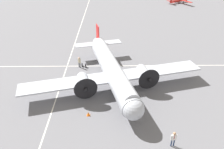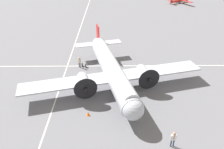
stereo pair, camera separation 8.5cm
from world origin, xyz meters
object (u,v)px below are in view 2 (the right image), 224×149
(passenger_boarding, at_px, (79,61))
(light_aircraft_distant, at_px, (180,0))
(suitcase_upright_spare, at_px, (86,66))
(crew_foreground, at_px, (173,138))
(traffic_cone, at_px, (88,114))
(airliner_main, at_px, (113,71))
(suitcase_near_door, at_px, (82,65))

(passenger_boarding, relative_size, light_aircraft_distant, 0.19)
(light_aircraft_distant, bearing_deg, suitcase_upright_spare, -150.87)
(crew_foreground, height_order, traffic_cone, crew_foreground)
(airliner_main, distance_m, suitcase_near_door, 7.91)
(light_aircraft_distant, height_order, traffic_cone, light_aircraft_distant)
(crew_foreground, distance_m, light_aircraft_distant, 62.04)
(airliner_main, bearing_deg, suitcase_upright_spare, -155.98)
(airliner_main, distance_m, passenger_boarding, 7.62)
(suitcase_upright_spare, distance_m, light_aircraft_distant, 51.30)
(traffic_cone, bearing_deg, suitcase_upright_spare, -173.29)
(airliner_main, xyz_separation_m, suitcase_near_door, (-5.78, -4.91, -2.25))
(suitcase_near_door, relative_size, suitcase_upright_spare, 0.84)
(passenger_boarding, xyz_separation_m, traffic_cone, (11.46, 2.30, -0.90))
(airliner_main, relative_size, crew_foreground, 13.08)
(traffic_cone, bearing_deg, suitcase_near_door, -170.61)
(airliner_main, xyz_separation_m, crew_foreground, (10.68, 5.73, -1.35))
(crew_foreground, height_order, passenger_boarding, crew_foreground)
(passenger_boarding, bearing_deg, traffic_cone, -38.52)
(crew_foreground, xyz_separation_m, passenger_boarding, (-16.04, -10.98, -0.01))
(suitcase_near_door, bearing_deg, light_aircraft_distant, 147.29)
(crew_foreground, distance_m, traffic_cone, 9.86)
(crew_foreground, bearing_deg, passenger_boarding, -63.24)
(airliner_main, relative_size, traffic_cone, 48.82)
(airliner_main, distance_m, light_aircraft_distant, 54.04)
(suitcase_upright_spare, bearing_deg, airliner_main, 38.46)
(airliner_main, height_order, suitcase_upright_spare, airliner_main)
(crew_foreground, height_order, light_aircraft_distant, light_aircraft_distant)
(airliner_main, relative_size, suitcase_upright_spare, 39.39)
(passenger_boarding, distance_m, suitcase_near_door, 1.04)
(passenger_boarding, bearing_deg, airliner_main, -5.46)
(suitcase_upright_spare, bearing_deg, light_aircraft_distant, 148.09)
(suitcase_near_door, xyz_separation_m, traffic_cone, (11.88, 1.97, -0.01))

